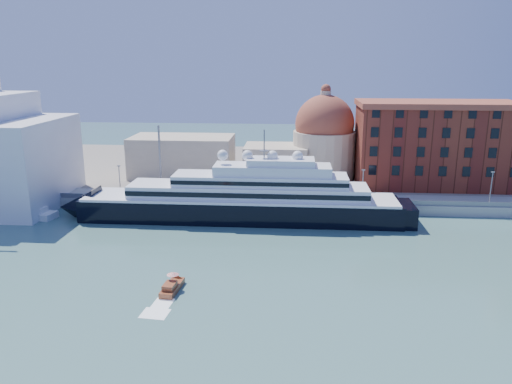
{
  "coord_description": "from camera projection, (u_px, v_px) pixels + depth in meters",
  "views": [
    {
      "loc": [
        13.41,
        -87.07,
        36.29
      ],
      "look_at": [
        5.22,
        18.0,
        8.09
      ],
      "focal_mm": 35.0,
      "sensor_mm": 36.0,
      "label": 1
    }
  ],
  "objects": [
    {
      "name": "warehouse",
      "position": [
        435.0,
        144.0,
        136.86
      ],
      "size": [
        43.0,
        19.0,
        23.25
      ],
      "color": "maroon",
      "rests_on": "land"
    },
    {
      "name": "quay_fence",
      "position": [
        238.0,
        199.0,
        121.85
      ],
      "size": [
        180.0,
        0.1,
        1.2
      ],
      "primitive_type": "cube",
      "color": "slate",
      "rests_on": "quay"
    },
    {
      "name": "lamp_posts",
      "position": [
        189.0,
        169.0,
        123.73
      ],
      "size": [
        120.8,
        2.4,
        18.0
      ],
      "color": "slate",
      "rests_on": "quay"
    },
    {
      "name": "service_barge",
      "position": [
        31.0,
        214.0,
        117.81
      ],
      "size": [
        13.51,
        6.81,
        2.91
      ],
      "rotation": [
        0.0,
        0.0,
        -0.2
      ],
      "color": "white",
      "rests_on": "ground"
    },
    {
      "name": "church",
      "position": [
        270.0,
        148.0,
        146.53
      ],
      "size": [
        66.0,
        18.0,
        25.5
      ],
      "color": "beige",
      "rests_on": "land"
    },
    {
      "name": "water_taxi",
      "position": [
        172.0,
        287.0,
        80.35
      ],
      "size": [
        2.82,
        6.79,
        3.14
      ],
      "rotation": [
        0.0,
        0.0,
        -0.1
      ],
      "color": "maroon",
      "rests_on": "ground"
    },
    {
      "name": "land",
      "position": [
        254.0,
        168.0,
        166.22
      ],
      "size": [
        260.0,
        72.0,
        2.0
      ],
      "primitive_type": "cube",
      "color": "slate",
      "rests_on": "ground"
    },
    {
      "name": "superyacht",
      "position": [
        230.0,
        202.0,
        115.38
      ],
      "size": [
        82.74,
        11.47,
        24.73
      ],
      "color": "black",
      "rests_on": "ground"
    },
    {
      "name": "ground",
      "position": [
        221.0,
        257.0,
        94.25
      ],
      "size": [
        400.0,
        400.0,
        0.0
      ],
      "primitive_type": "plane",
      "color": "#3C6967",
      "rests_on": "ground"
    },
    {
      "name": "quay",
      "position": [
        240.0,
        201.0,
        126.67
      ],
      "size": [
        180.0,
        10.0,
        2.5
      ],
      "primitive_type": "cube",
      "color": "gray",
      "rests_on": "ground"
    }
  ]
}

